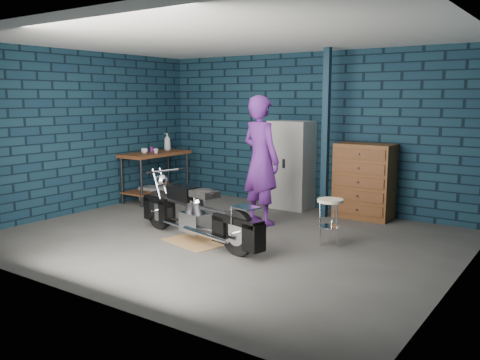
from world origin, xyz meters
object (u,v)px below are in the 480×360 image
object	(u,v)px
workbench	(156,176)
person	(261,160)
tool_chest	(364,181)
shop_stool	(330,222)
storage_bin	(153,194)
locker	(291,165)
motorcycle	(197,209)

from	to	relation	value
workbench	person	distance (m)	2.70
tool_chest	shop_stool	world-z (taller)	tool_chest
storage_bin	shop_stool	world-z (taller)	shop_stool
tool_chest	shop_stool	xyz separation A→B (m)	(0.21, -1.72, -0.29)
person	storage_bin	world-z (taller)	person
workbench	tool_chest	size ratio (longest dim) A/B	1.16
person	storage_bin	xyz separation A→B (m)	(-2.60, 0.29, -0.85)
locker	storage_bin	bearing A→B (deg)	-158.74
motorcycle	storage_bin	size ratio (longest dim) A/B	4.76
workbench	person	bearing A→B (deg)	-8.89
person	motorcycle	bearing A→B (deg)	100.45
motorcycle	tool_chest	size ratio (longest dim) A/B	1.71
tool_chest	motorcycle	bearing A→B (deg)	-116.92
storage_bin	shop_stool	distance (m)	4.06
person	storage_bin	distance (m)	2.75
motorcycle	person	bearing A→B (deg)	97.00
workbench	motorcycle	world-z (taller)	workbench
motorcycle	shop_stool	world-z (taller)	motorcycle
motorcycle	shop_stool	xyz separation A→B (m)	(1.53, 0.87, -0.15)
tool_chest	shop_stool	size ratio (longest dim) A/B	1.95
locker	shop_stool	bearing A→B (deg)	-47.93
locker	motorcycle	bearing A→B (deg)	-89.51
person	locker	xyz separation A→B (m)	(-0.17, 1.24, -0.22)
motorcycle	shop_stool	bearing A→B (deg)	42.79
shop_stool	locker	bearing A→B (deg)	132.07
tool_chest	locker	bearing A→B (deg)	180.00
person	tool_chest	bearing A→B (deg)	-116.82
motorcycle	locker	xyz separation A→B (m)	(-0.02, 2.59, 0.31)
workbench	person	size ratio (longest dim) A/B	0.71
storage_bin	locker	xyz separation A→B (m)	(2.43, 0.95, 0.63)
workbench	person	world-z (taller)	person
locker	shop_stool	distance (m)	2.36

